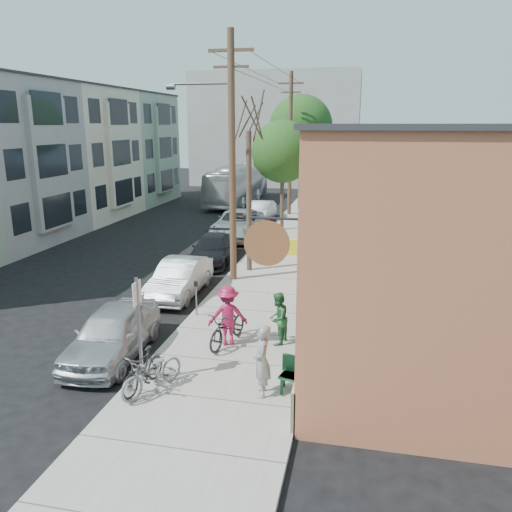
% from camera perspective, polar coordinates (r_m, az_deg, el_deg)
% --- Properties ---
extents(ground, '(120.00, 120.00, 0.00)m').
position_cam_1_polar(ground, '(17.57, -15.02, -7.77)').
color(ground, black).
extents(sidewalk, '(4.50, 58.00, 0.15)m').
position_cam_1_polar(sidewalk, '(26.41, 4.21, 0.49)').
color(sidewalk, '#A3A097').
rests_on(sidewalk, ground).
extents(cafe_building, '(6.60, 20.20, 6.61)m').
position_cam_1_polar(cafe_building, '(19.67, 15.74, 4.63)').
color(cafe_building, '#A95E3F').
rests_on(cafe_building, ground).
extents(apartment_row, '(6.30, 32.00, 9.00)m').
position_cam_1_polar(apartment_row, '(34.49, -22.85, 10.21)').
color(apartment_row, '#8DA188').
rests_on(apartment_row, ground).
extents(end_cap_building, '(18.00, 8.00, 12.00)m').
position_cam_1_polar(end_cap_building, '(57.19, 2.37, 14.22)').
color(end_cap_building, gray).
rests_on(end_cap_building, ground).
extents(sign_post, '(0.07, 0.45, 2.80)m').
position_cam_1_polar(sign_post, '(12.97, -13.26, -7.15)').
color(sign_post, slate).
rests_on(sign_post, sidewalk).
extents(parking_meter_near, '(0.14, 0.14, 1.24)m').
position_cam_1_polar(parking_meter_near, '(17.36, -6.87, -4.16)').
color(parking_meter_near, slate).
rests_on(parking_meter_near, sidewalk).
extents(parking_meter_far, '(0.14, 0.14, 1.24)m').
position_cam_1_polar(parking_meter_far, '(25.31, -0.64, 2.01)').
color(parking_meter_far, slate).
rests_on(parking_meter_far, sidewalk).
extents(utility_pole_near, '(3.57, 0.28, 10.00)m').
position_cam_1_polar(utility_pole_near, '(20.58, -2.92, 11.50)').
color(utility_pole_near, '#503A28').
rests_on(utility_pole_near, sidewalk).
extents(utility_pole_far, '(1.80, 0.28, 10.00)m').
position_cam_1_polar(utility_pole_far, '(36.63, 3.93, 12.84)').
color(utility_pole_far, '#503A28').
rests_on(utility_pole_far, sidewalk).
extents(tree_bare, '(0.24, 0.24, 6.18)m').
position_cam_1_polar(tree_bare, '(22.17, -0.81, 6.11)').
color(tree_bare, '#44392C').
rests_on(tree_bare, sidewalk).
extents(tree_leafy_mid, '(3.80, 3.80, 6.73)m').
position_cam_1_polar(tree_leafy_mid, '(31.10, 3.07, 11.81)').
color(tree_leafy_mid, '#44392C').
rests_on(tree_leafy_mid, sidewalk).
extents(tree_leafy_far, '(4.85, 4.85, 8.69)m').
position_cam_1_polar(tree_leafy_far, '(39.74, 5.15, 14.50)').
color(tree_leafy_far, '#44392C').
rests_on(tree_leafy_far, sidewalk).
extents(patio_chair_a, '(0.64, 0.64, 0.88)m').
position_cam_1_polar(patio_chair_a, '(12.71, 4.05, -13.42)').
color(patio_chair_a, '#124025').
rests_on(patio_chair_a, sidewalk).
extents(patio_chair_b, '(0.60, 0.60, 0.88)m').
position_cam_1_polar(patio_chair_b, '(12.69, 3.88, -13.47)').
color(patio_chair_b, '#124025').
rests_on(patio_chair_b, sidewalk).
extents(patron_grey, '(0.55, 0.73, 1.82)m').
position_cam_1_polar(patron_grey, '(12.32, 0.68, -11.90)').
color(patron_grey, gray).
rests_on(patron_grey, sidewalk).
extents(patron_green, '(0.76, 0.89, 1.61)m').
position_cam_1_polar(patron_green, '(15.08, 2.51, -7.15)').
color(patron_green, '#296838').
rests_on(patron_green, sidewalk).
extents(cyclist, '(1.34, 1.03, 1.84)m').
position_cam_1_polar(cyclist, '(15.02, -3.25, -6.79)').
color(cyclist, '#961542').
rests_on(cyclist, sidewalk).
extents(cyclist_bike, '(1.19, 2.18, 1.09)m').
position_cam_1_polar(cyclist_bike, '(15.17, -3.23, -8.11)').
color(cyclist_bike, black).
rests_on(cyclist_bike, sidewalk).
extents(parked_bike_a, '(0.80, 1.77, 1.03)m').
position_cam_1_polar(parked_bike_a, '(13.06, -12.81, -12.60)').
color(parked_bike_a, black).
rests_on(parked_bike_a, sidewalk).
extents(parked_bike_b, '(1.41, 2.04, 1.01)m').
position_cam_1_polar(parked_bike_b, '(12.91, -11.76, -12.92)').
color(parked_bike_b, slate).
rests_on(parked_bike_b, sidewalk).
extents(car_0, '(2.06, 4.48, 1.49)m').
position_cam_1_polar(car_0, '(15.21, -16.10, -8.43)').
color(car_0, '#B4B7BC').
rests_on(car_0, ground).
extents(car_1, '(1.55, 4.34, 1.42)m').
position_cam_1_polar(car_1, '(19.95, -8.70, -2.51)').
color(car_1, '#B6BABF').
rests_on(car_1, ground).
extents(car_2, '(2.25, 4.72, 1.33)m').
position_cam_1_polar(car_2, '(24.51, -4.95, 0.77)').
color(car_2, black).
rests_on(car_2, ground).
extents(car_3, '(3.18, 6.05, 1.62)m').
position_cam_1_polar(car_3, '(29.89, -2.04, 3.66)').
color(car_3, '#B1B5B9').
rests_on(car_3, ground).
extents(car_4, '(1.49, 4.16, 1.37)m').
position_cam_1_polar(car_4, '(35.13, 0.58, 5.14)').
color(car_4, '#A5A9AD').
rests_on(car_4, ground).
extents(bus, '(3.02, 11.43, 3.16)m').
position_cam_1_polar(bus, '(43.17, -2.09, 8.15)').
color(bus, silver).
rests_on(bus, ground).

